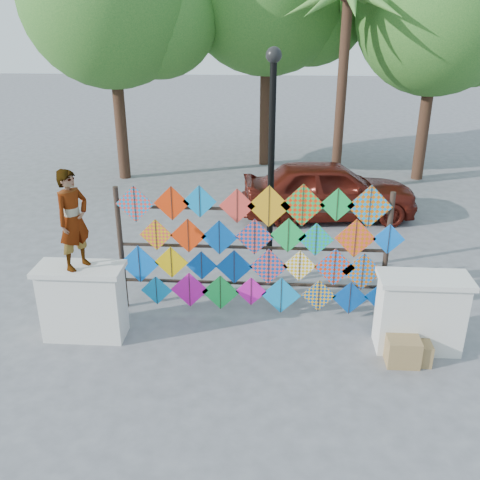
# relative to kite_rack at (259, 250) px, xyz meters

# --- Properties ---
(ground) EXTENTS (80.00, 80.00, 0.00)m
(ground) POSITION_rel_kite_rack_xyz_m (-0.12, -0.73, -1.23)
(ground) COLOR gray
(ground) RESTS_ON ground
(parapet_left) EXTENTS (1.40, 0.65, 1.28)m
(parapet_left) POSITION_rel_kite_rack_xyz_m (-2.82, -0.93, -0.58)
(parapet_left) COLOR silver
(parapet_left) RESTS_ON ground
(parapet_right) EXTENTS (1.40, 0.65, 1.28)m
(parapet_right) POSITION_rel_kite_rack_xyz_m (2.58, -0.93, -0.58)
(parapet_right) COLOR silver
(parapet_right) RESTS_ON ground
(kite_rack) EXTENTS (4.96, 0.24, 2.43)m
(kite_rack) POSITION_rel_kite_rack_xyz_m (0.00, 0.00, 0.00)
(kite_rack) COLOR black
(kite_rack) RESTS_ON ground
(tree_east) EXTENTS (5.40, 4.80, 7.42)m
(tree_east) POSITION_rel_kite_rack_xyz_m (4.97, 8.80, 3.76)
(tree_east) COLOR #40261B
(tree_east) RESTS_ON ground
(palm_tree) EXTENTS (3.62, 3.62, 5.83)m
(palm_tree) POSITION_rel_kite_rack_xyz_m (2.08, 7.27, 3.72)
(palm_tree) COLOR #40261B
(palm_tree) RESTS_ON ground
(vendor_woman) EXTENTS (0.61, 0.69, 1.59)m
(vendor_woman) POSITION_rel_kite_rack_xyz_m (-2.81, -0.93, 0.85)
(vendor_woman) COLOR #99999E
(vendor_woman) RESTS_ON parapet_left
(sedan) EXTENTS (4.66, 2.32, 1.52)m
(sedan) POSITION_rel_kite_rack_xyz_m (1.66, 4.98, -0.47)
(sedan) COLOR #54160E
(sedan) RESTS_ON ground
(lamppost) EXTENTS (0.28, 0.28, 4.46)m
(lamppost) POSITION_rel_kite_rack_xyz_m (0.18, 1.27, 1.46)
(lamppost) COLOR black
(lamppost) RESTS_ON ground
(cardboard_box_near) EXTENTS (0.50, 0.44, 0.44)m
(cardboard_box_near) POSITION_rel_kite_rack_xyz_m (2.27, -1.34, -1.01)
(cardboard_box_near) COLOR olive
(cardboard_box_near) RESTS_ON ground
(cardboard_box_far) EXTENTS (0.43, 0.39, 0.36)m
(cardboard_box_far) POSITION_rel_kite_rack_xyz_m (2.48, -1.31, -1.05)
(cardboard_box_far) COLOR olive
(cardboard_box_far) RESTS_ON ground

